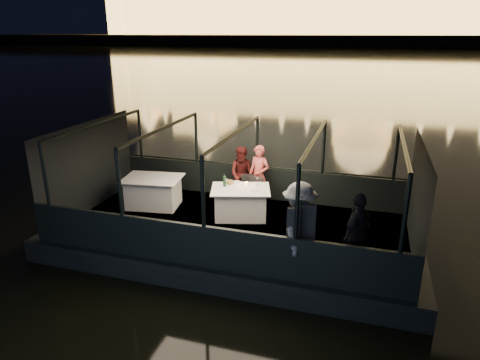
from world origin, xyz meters
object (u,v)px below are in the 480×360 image
(chair_port_right, at_px, (254,194))
(passenger_stripe, at_px, (299,230))
(person_man_maroon, at_px, (243,176))
(wine_bottle, at_px, (224,181))
(coat_stand, at_px, (300,233))
(passenger_dark, at_px, (357,231))
(dining_table_central, at_px, (241,203))
(chair_port_left, at_px, (246,190))
(dining_table_aft, at_px, (153,193))
(person_woman_coral, at_px, (259,177))

(chair_port_right, distance_m, passenger_stripe, 3.12)
(person_man_maroon, xyz_separation_m, wine_bottle, (-0.18, -1.00, 0.17))
(coat_stand, bearing_deg, passenger_dark, 25.51)
(dining_table_central, relative_size, chair_port_left, 1.78)
(dining_table_aft, bearing_deg, passenger_stripe, -26.09)
(coat_stand, height_order, passenger_dark, coat_stand)
(chair_port_right, relative_size, person_man_maroon, 0.54)
(person_man_maroon, relative_size, passenger_dark, 0.95)
(passenger_dark, bearing_deg, person_man_maroon, -107.56)
(dining_table_aft, xyz_separation_m, passenger_stripe, (4.26, -2.09, 0.47))
(chair_port_right, relative_size, coat_stand, 0.52)
(chair_port_left, relative_size, passenger_dark, 0.50)
(coat_stand, bearing_deg, chair_port_left, 122.11)
(coat_stand, relative_size, person_man_maroon, 1.05)
(dining_table_central, relative_size, wine_bottle, 4.34)
(passenger_stripe, bearing_deg, person_woman_coral, 27.74)
(passenger_stripe, relative_size, passenger_dark, 1.11)
(chair_port_left, bearing_deg, dining_table_central, -103.80)
(dining_table_aft, relative_size, person_woman_coral, 0.93)
(dining_table_central, bearing_deg, coat_stand, -50.97)
(dining_table_aft, relative_size, chair_port_right, 1.79)
(person_woman_coral, relative_size, person_man_maroon, 1.04)
(person_man_maroon, xyz_separation_m, passenger_stripe, (2.07, -3.13, 0.10))
(coat_stand, height_order, person_woman_coral, coat_stand)
(chair_port_left, xyz_separation_m, coat_stand, (1.94, -3.10, 0.45))
(wine_bottle, bearing_deg, person_woman_coral, 57.13)
(chair_port_right, distance_m, coat_stand, 3.35)
(person_man_maroon, distance_m, passenger_dark, 4.26)
(chair_port_left, xyz_separation_m, wine_bottle, (-0.37, -0.75, 0.47))
(dining_table_central, xyz_separation_m, coat_stand, (1.87, -2.30, 0.51))
(dining_table_central, distance_m, chair_port_left, 0.80)
(chair_port_left, bearing_deg, wine_bottle, -135.46)
(dining_table_central, height_order, passenger_stripe, passenger_stripe)
(coat_stand, xyz_separation_m, passenger_stripe, (-0.06, 0.22, -0.05))
(chair_port_right, xyz_separation_m, wine_bottle, (-0.64, -0.51, 0.47))
(dining_table_aft, bearing_deg, person_woman_coral, 21.33)
(coat_stand, bearing_deg, dining_table_central, 129.03)
(person_woman_coral, height_order, wine_bottle, person_woman_coral)
(passenger_dark, height_order, wine_bottle, passenger_dark)
(person_woman_coral, relative_size, passenger_stripe, 0.90)
(chair_port_right, height_order, passenger_dark, passenger_dark)
(coat_stand, bearing_deg, chair_port_right, 120.20)
(chair_port_right, bearing_deg, dining_table_aft, -155.31)
(coat_stand, relative_size, wine_bottle, 4.91)
(passenger_stripe, bearing_deg, chair_port_left, 33.76)
(chair_port_right, xyz_separation_m, coat_stand, (1.67, -2.87, 0.45))
(chair_port_right, distance_m, person_woman_coral, 0.57)
(person_woman_coral, bearing_deg, person_man_maroon, -167.11)
(dining_table_aft, distance_m, chair_port_right, 2.71)
(passenger_dark, bearing_deg, passenger_stripe, -51.54)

